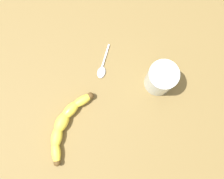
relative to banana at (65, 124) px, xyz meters
The scene contains 4 objects.
wooden_tabletop 22.08cm from the banana, 137.88° to the right, with size 120.00×120.00×3.00cm, color brown.
banana is the anchor object (origin of this frame).
smoothie_glass 29.85cm from the banana, behind, with size 8.16×8.16×10.58cm.
teaspoon 18.85cm from the banana, 150.02° to the right, with size 8.86×9.03×0.80cm.
Camera 1 is at (6.37, 24.45, 79.66)cm, focal length 42.04 mm.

